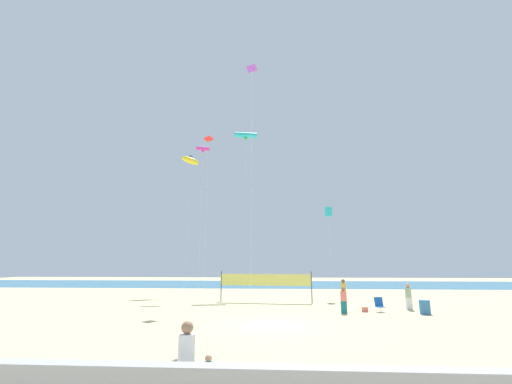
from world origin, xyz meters
TOP-DOWN VIEW (x-y plane):
  - ground_plane at (0.00, 0.00)m, footprint 120.00×120.00m
  - ocean_band at (0.00, 35.27)m, footprint 120.00×20.00m
  - mother_figure at (-1.75, -9.71)m, footprint 0.39×0.39m
  - toddler_figure at (-1.25, -9.65)m, footprint 0.22×0.22m
  - beachgoer_mustard_shirt at (5.52, 11.15)m, footprint 0.40×0.40m
  - beachgoer_sage_shirt at (8.95, 6.47)m, footprint 0.39×0.39m
  - beachgoer_coral_shirt at (4.31, 4.45)m, footprint 0.37×0.37m
  - folding_beach_chair at (6.69, 5.28)m, footprint 0.52×0.65m
  - trash_barrel at (9.14, 4.40)m, footprint 0.62×0.62m
  - volleyball_net at (-0.76, 10.22)m, footprint 7.31×0.81m
  - beach_handbag at (5.75, 5.19)m, footprint 0.37×0.19m
  - kite_cyan_box at (5.03, 14.13)m, footprint 0.71×0.71m
  - kite_magenta_tube at (-7.42, 15.61)m, footprint 1.43×0.83m
  - kite_cyan_tube at (-3.20, 18.05)m, footprint 2.54×1.00m
  - kite_violet_diamond at (-1.27, 2.27)m, footprint 0.86×0.87m
  - kite_red_diamond at (-5.26, 8.16)m, footprint 0.81×0.82m
  - kite_yellow_inflatable at (-9.80, 19.64)m, footprint 2.33×1.53m

SIDE VIEW (x-z plane):
  - ground_plane at x=0.00m, z-range 0.00..0.00m
  - ocean_band at x=0.00m, z-range 0.00..0.01m
  - beach_handbag at x=5.75m, z-range 0.00..0.30m
  - trash_barrel at x=9.14m, z-range 0.00..0.82m
  - folding_beach_chair at x=6.69m, z-range 0.02..0.91m
  - toddler_figure at x=-1.25m, z-range 0.03..0.99m
  - beachgoer_coral_shirt at x=4.31m, z-range 0.05..1.65m
  - mother_figure at x=-1.75m, z-range 0.06..1.74m
  - beachgoer_sage_shirt at x=8.95m, z-range 0.06..1.76m
  - beachgoer_mustard_shirt at x=5.52m, z-range 0.06..1.83m
  - volleyball_net at x=-0.76m, z-range 0.43..2.83m
  - kite_cyan_box at x=5.03m, z-range 3.65..11.83m
  - kite_red_diamond at x=-5.26m, z-range 6.24..19.44m
  - kite_magenta_tube at x=-7.42m, z-range 7.19..22.14m
  - kite_yellow_inflatable at x=-9.80m, z-range 7.04..22.41m
  - kite_violet_diamond at x=-1.27m, z-range 7.42..23.14m
  - kite_cyan_tube at x=-3.20m, z-range 8.35..25.71m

